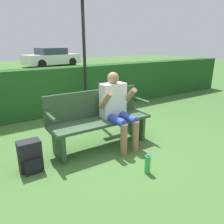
% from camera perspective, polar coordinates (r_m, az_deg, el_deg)
% --- Properties ---
extents(ground_plane, '(40.00, 40.00, 0.00)m').
position_cam_1_polar(ground_plane, '(3.77, -2.77, -8.86)').
color(ground_plane, '#426B33').
extents(hedge_back, '(12.00, 0.46, 1.12)m').
position_cam_1_polar(hedge_back, '(5.49, -14.42, 5.35)').
color(hedge_back, '#1E4C1E').
rests_on(hedge_back, ground).
extents(park_bench, '(1.72, 0.51, 0.93)m').
position_cam_1_polar(park_bench, '(3.64, -3.44, -1.79)').
color(park_bench, '#334C33').
rests_on(park_bench, ground).
extents(person_seated, '(0.55, 0.65, 1.23)m').
position_cam_1_polar(person_seated, '(3.60, 1.26, 1.54)').
color(person_seated, silver).
rests_on(person_seated, ground).
extents(backpack, '(0.30, 0.27, 0.42)m').
position_cam_1_polar(backpack, '(3.24, -20.57, -10.81)').
color(backpack, black).
rests_on(backpack, ground).
extents(water_bottle, '(0.08, 0.08, 0.28)m').
position_cam_1_polar(water_bottle, '(3.04, 9.28, -13.33)').
color(water_bottle, green).
rests_on(water_bottle, ground).
extents(signpost, '(0.41, 0.09, 2.92)m').
position_cam_1_polar(signpost, '(5.05, -7.30, 17.06)').
color(signpost, black).
rests_on(signpost, ground).
extents(parked_car, '(4.14, 2.43, 1.29)m').
position_cam_1_polar(parked_car, '(16.81, -15.50, 13.56)').
color(parked_car, silver).
rests_on(parked_car, ground).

